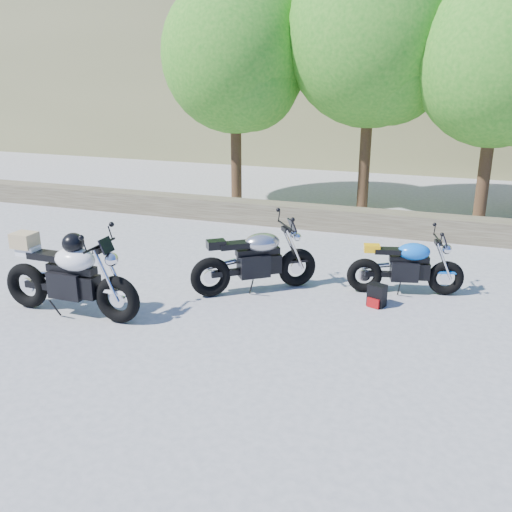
# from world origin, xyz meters

# --- Properties ---
(ground) EXTENTS (90.00, 90.00, 0.00)m
(ground) POSITION_xyz_m (0.00, 0.00, 0.00)
(ground) COLOR gray
(ground) RESTS_ON ground
(stone_wall) EXTENTS (22.00, 0.55, 0.50)m
(stone_wall) POSITION_xyz_m (0.00, 5.50, 0.25)
(stone_wall) COLOR #4E4534
(stone_wall) RESTS_ON ground
(tree_decid_left) EXTENTS (3.67, 3.67, 5.62)m
(tree_decid_left) POSITION_xyz_m (-2.39, 7.14, 3.63)
(tree_decid_left) COLOR #382314
(tree_decid_left) RESTS_ON ground
(tree_decid_mid) EXTENTS (4.08, 4.08, 6.24)m
(tree_decid_mid) POSITION_xyz_m (0.91, 7.54, 4.04)
(tree_decid_mid) COLOR #382314
(tree_decid_mid) RESTS_ON ground
(tree_decid_right) EXTENTS (3.54, 3.54, 5.41)m
(tree_decid_right) POSITION_xyz_m (3.71, 6.94, 3.50)
(tree_decid_right) COLOR #382314
(tree_decid_right) RESTS_ON ground
(silver_bike) EXTENTS (1.81, 1.41, 1.07)m
(silver_bike) POSITION_xyz_m (0.05, 1.41, 0.52)
(silver_bike) COLOR black
(silver_bike) RESTS_ON ground
(white_bike) EXTENTS (2.30, 0.73, 1.27)m
(white_bike) POSITION_xyz_m (-2.22, -0.37, 0.63)
(white_bike) COLOR black
(white_bike) RESTS_ON ground
(blue_bike) EXTENTS (1.84, 0.69, 0.94)m
(blue_bike) POSITION_xyz_m (2.38, 2.11, 0.46)
(blue_bike) COLOR black
(blue_bike) RESTS_ON ground
(backpack) EXTENTS (0.31, 0.29, 0.35)m
(backpack) POSITION_xyz_m (2.01, 1.43, 0.17)
(backpack) COLOR black
(backpack) RESTS_ON ground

